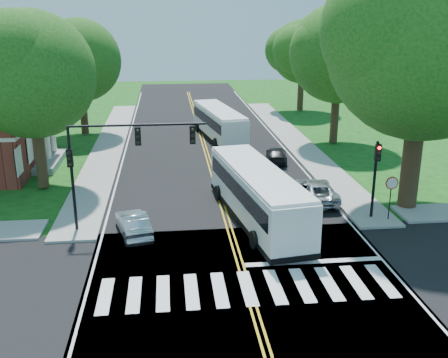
{
  "coord_description": "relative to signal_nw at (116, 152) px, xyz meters",
  "views": [
    {
      "loc": [
        -3.18,
        -20.17,
        11.32
      ],
      "look_at": [
        -0.14,
        7.4,
        2.4
      ],
      "focal_mm": 42.0,
      "sensor_mm": 36.0,
      "label": 1
    }
  ],
  "objects": [
    {
      "name": "bus_follow",
      "position": [
        7.4,
        20.61,
        -2.87
      ],
      "size": [
        4.14,
        11.18,
        2.83
      ],
      "rotation": [
        0.0,
        0.0,
        3.31
      ],
      "color": "white",
      "rests_on": "road"
    },
    {
      "name": "tree_east_mid",
      "position": [
        17.36,
        17.57,
        3.48
      ],
      "size": [
        8.4,
        8.4,
        11.93
      ],
      "color": "#331F14",
      "rests_on": "ground"
    },
    {
      "name": "edge_line_w",
      "position": [
        -0.94,
        15.57,
        -4.36
      ],
      "size": [
        0.12,
        70.0,
        0.01
      ],
      "primitive_type": "cube",
      "color": "silver",
      "rests_on": "road"
    },
    {
      "name": "hatchback",
      "position": [
        0.73,
        -0.79,
        -3.72
      ],
      "size": [
        2.23,
        4.12,
        1.29
      ],
      "primitive_type": "imported",
      "rotation": [
        0.0,
        0.0,
        3.38
      ],
      "color": "#ACAFB3",
      "rests_on": "road"
    },
    {
      "name": "stop_sign",
      "position": [
        14.86,
        -0.45,
        -2.35
      ],
      "size": [
        0.76,
        0.08,
        2.53
      ],
      "color": "black",
      "rests_on": "ground"
    },
    {
      "name": "tree_east_far",
      "position": [
        18.36,
        33.57,
        2.48
      ],
      "size": [
        7.2,
        7.2,
        10.34
      ],
      "color": "#331F14",
      "rests_on": "ground"
    },
    {
      "name": "tree_ne_big",
      "position": [
        16.86,
        1.57,
        5.24
      ],
      "size": [
        10.8,
        10.8,
        14.91
      ],
      "color": "#331F14",
      "rests_on": "ground"
    },
    {
      "name": "crosswalk",
      "position": [
        5.86,
        -6.93,
        -4.36
      ],
      "size": [
        12.6,
        3.0,
        0.01
      ],
      "primitive_type": "cube",
      "color": "silver",
      "rests_on": "road"
    },
    {
      "name": "signal_nw",
      "position": [
        0.0,
        0.0,
        0.0
      ],
      "size": [
        7.15,
        0.46,
        5.66
      ],
      "color": "black",
      "rests_on": "ground"
    },
    {
      "name": "center_line",
      "position": [
        5.86,
        15.57,
        -4.36
      ],
      "size": [
        0.36,
        70.0,
        0.01
      ],
      "primitive_type": "cube",
      "color": "gold",
      "rests_on": "road"
    },
    {
      "name": "dark_sedan",
      "position": [
        11.12,
        12.4,
        -3.81
      ],
      "size": [
        2.17,
        4.04,
        1.11
      ],
      "primitive_type": "imported",
      "rotation": [
        0.0,
        0.0,
        2.98
      ],
      "color": "black",
      "rests_on": "road"
    },
    {
      "name": "tree_west_far",
      "position": [
        -5.14,
        23.57,
        2.62
      ],
      "size": [
        7.6,
        7.6,
        10.67
      ],
      "color": "#331F14",
      "rests_on": "ground"
    },
    {
      "name": "stop_bar",
      "position": [
        9.36,
        -4.83,
        -4.36
      ],
      "size": [
        6.6,
        0.4,
        0.01
      ],
      "primitive_type": "cube",
      "color": "silver",
      "rests_on": "road"
    },
    {
      "name": "signal_ne",
      "position": [
        14.06,
        0.01,
        -1.41
      ],
      "size": [
        0.3,
        0.46,
        4.4
      ],
      "color": "black",
      "rests_on": "ground"
    },
    {
      "name": "edge_line_e",
      "position": [
        12.66,
        15.57,
        -4.36
      ],
      "size": [
        0.12,
        70.0,
        0.01
      ],
      "primitive_type": "cube",
      "color": "silver",
      "rests_on": "road"
    },
    {
      "name": "cross_road",
      "position": [
        5.86,
        -6.43,
        -4.37
      ],
      "size": [
        60.0,
        12.0,
        0.01
      ],
      "primitive_type": "cube",
      "color": "black",
      "rests_on": "ground"
    },
    {
      "name": "tree_west_near",
      "position": [
        -5.64,
        7.57,
        3.15
      ],
      "size": [
        8.0,
        8.0,
        11.4
      ],
      "color": "#331F14",
      "rests_on": "ground"
    },
    {
      "name": "sidewalk_nw",
      "position": [
        -2.44,
        18.57,
        -4.3
      ],
      "size": [
        2.6,
        40.0,
        0.15
      ],
      "primitive_type": "cube",
      "color": "gray",
      "rests_on": "ground"
    },
    {
      "name": "suv",
      "position": [
        11.71,
        3.34,
        -3.69
      ],
      "size": [
        2.58,
        5.0,
        1.35
      ],
      "primitive_type": "imported",
      "rotation": [
        0.0,
        0.0,
        3.07
      ],
      "color": "#B2B5B9",
      "rests_on": "road"
    },
    {
      "name": "road",
      "position": [
        5.86,
        11.57,
        -4.37
      ],
      "size": [
        14.0,
        96.0,
        0.01
      ],
      "primitive_type": "cube",
      "color": "black",
      "rests_on": "ground"
    },
    {
      "name": "ground",
      "position": [
        5.86,
        -6.43,
        -4.38
      ],
      "size": [
        140.0,
        140.0,
        0.0
      ],
      "primitive_type": "plane",
      "color": "#114411",
      "rests_on": "ground"
    },
    {
      "name": "bus_lead",
      "position": [
        7.53,
        0.6,
        -2.78
      ],
      "size": [
        4.22,
        11.86,
        3.0
      ],
      "rotation": [
        0.0,
        0.0,
        3.29
      ],
      "color": "white",
      "rests_on": "road"
    },
    {
      "name": "sidewalk_ne",
      "position": [
        14.16,
        18.57,
        -4.3
      ],
      "size": [
        2.6,
        40.0,
        0.15
      ],
      "primitive_type": "cube",
      "color": "gray",
      "rests_on": "ground"
    }
  ]
}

